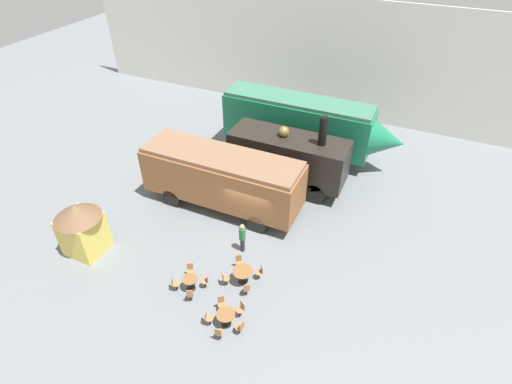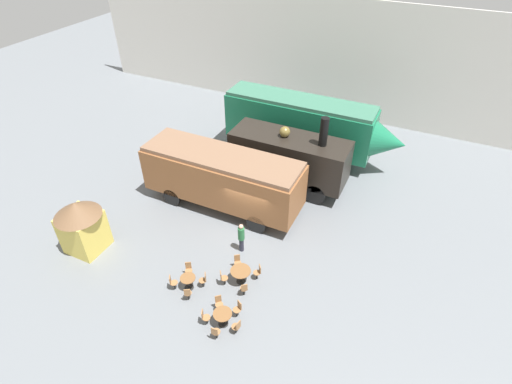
# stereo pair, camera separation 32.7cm
# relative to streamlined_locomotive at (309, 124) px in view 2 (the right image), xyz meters

# --- Properties ---
(ground_plane) EXTENTS (80.00, 80.00, 0.00)m
(ground_plane) POSITION_rel_streamlined_locomotive_xyz_m (-0.37, -8.29, -2.47)
(ground_plane) COLOR slate
(backdrop_wall) EXTENTS (44.00, 0.15, 9.00)m
(backdrop_wall) POSITION_rel_streamlined_locomotive_xyz_m (-0.37, 7.07, 2.03)
(backdrop_wall) COLOR silver
(backdrop_wall) RESTS_ON ground_plane
(streamlined_locomotive) EXTENTS (12.11, 2.44, 4.14)m
(streamlined_locomotive) POSITION_rel_streamlined_locomotive_xyz_m (0.00, 0.00, 0.00)
(streamlined_locomotive) COLOR #196B47
(streamlined_locomotive) RESTS_ON ground_plane
(steam_locomotive) EXTENTS (7.18, 2.45, 5.11)m
(steam_locomotive) POSITION_rel_streamlined_locomotive_xyz_m (0.10, -3.78, -0.35)
(steam_locomotive) COLOR black
(steam_locomotive) RESTS_ON ground_plane
(passenger_coach_wooden) EXTENTS (9.21, 2.83, 3.52)m
(passenger_coach_wooden) POSITION_rel_streamlined_locomotive_xyz_m (-2.58, -7.32, -0.37)
(passenger_coach_wooden) COLOR brown
(passenger_coach_wooden) RESTS_ON ground_plane
(cafe_table_near) EXTENTS (0.73, 0.73, 0.71)m
(cafe_table_near) POSITION_rel_streamlined_locomotive_xyz_m (-1.05, -13.53, -1.95)
(cafe_table_near) COLOR black
(cafe_table_near) RESTS_ON ground_plane
(cafe_table_mid) EXTENTS (0.98, 0.98, 0.77)m
(cafe_table_mid) POSITION_rel_streamlined_locomotive_xyz_m (1.01, -12.13, -1.84)
(cafe_table_mid) COLOR black
(cafe_table_mid) RESTS_ON ground_plane
(cafe_table_far) EXTENTS (0.83, 0.83, 0.74)m
(cafe_table_far) POSITION_rel_streamlined_locomotive_xyz_m (1.39, -14.56, -1.90)
(cafe_table_far) COLOR black
(cafe_table_far) RESTS_ON ground_plane
(cafe_chair_0) EXTENTS (0.40, 0.39, 0.87)m
(cafe_chair_0) POSITION_rel_streamlined_locomotive_xyz_m (-1.68, -13.91, -1.97)
(cafe_chair_0) COLOR black
(cafe_chair_0) RESTS_ON ground_plane
(cafe_chair_1) EXTENTS (0.39, 0.40, 0.87)m
(cafe_chair_1) POSITION_rel_streamlined_locomotive_xyz_m (-0.66, -14.16, -1.97)
(cafe_chair_1) COLOR black
(cafe_chair_1) RESTS_ON ground_plane
(cafe_chair_2) EXTENTS (0.40, 0.39, 0.87)m
(cafe_chair_2) POSITION_rel_streamlined_locomotive_xyz_m (-0.42, -13.14, -1.97)
(cafe_chair_2) COLOR black
(cafe_chair_2) RESTS_ON ground_plane
(cafe_chair_3) EXTENTS (0.39, 0.40, 0.87)m
(cafe_chair_3) POSITION_rel_streamlined_locomotive_xyz_m (-1.43, -12.90, -1.97)
(cafe_chair_3) COLOR black
(cafe_chair_3) RESTS_ON ground_plane
(cafe_chair_4) EXTENTS (0.40, 0.40, 0.87)m
(cafe_chair_4) POSITION_rel_streamlined_locomotive_xyz_m (0.32, -12.66, -1.97)
(cafe_chair_4) COLOR black
(cafe_chair_4) RESTS_ON ground_plane
(cafe_chair_5) EXTENTS (0.40, 0.40, 0.87)m
(cafe_chair_5) POSITION_rel_streamlined_locomotive_xyz_m (1.53, -12.82, -1.97)
(cafe_chair_5) COLOR black
(cafe_chair_5) RESTS_ON ground_plane
(cafe_chair_6) EXTENTS (0.40, 0.40, 0.87)m
(cafe_chair_6) POSITION_rel_streamlined_locomotive_xyz_m (1.69, -11.61, -1.97)
(cafe_chair_6) COLOR black
(cafe_chair_6) RESTS_ON ground_plane
(cafe_chair_7) EXTENTS (0.40, 0.40, 0.87)m
(cafe_chair_7) POSITION_rel_streamlined_locomotive_xyz_m (0.48, -11.45, -1.97)
(cafe_chair_7) COLOR black
(cafe_chair_7) RESTS_ON ground_plane
(cafe_chair_8) EXTENTS (0.38, 0.36, 0.87)m
(cafe_chair_8) POSITION_rel_streamlined_locomotive_xyz_m (2.16, -14.72, -1.97)
(cafe_chair_8) COLOR black
(cafe_chair_8) RESTS_ON ground_plane
(cafe_chair_9) EXTENTS (0.39, 0.40, 0.87)m
(cafe_chair_9) POSITION_rel_streamlined_locomotive_xyz_m (1.78, -13.88, -1.97)
(cafe_chair_9) COLOR black
(cafe_chair_9) RESTS_ON ground_plane
(cafe_chair_10) EXTENTS (0.40, 0.40, 0.87)m
(cafe_chair_10) POSITION_rel_streamlined_locomotive_xyz_m (0.86, -13.98, -1.97)
(cafe_chair_10) COLOR black
(cafe_chair_10) RESTS_ON ground_plane
(cafe_chair_11) EXTENTS (0.40, 0.38, 0.87)m
(cafe_chair_11) POSITION_rel_streamlined_locomotive_xyz_m (0.67, -14.89, -1.97)
(cafe_chair_11) COLOR black
(cafe_chair_11) RESTS_ON ground_plane
(cafe_chair_12) EXTENTS (0.36, 0.37, 0.87)m
(cafe_chair_12) POSITION_rel_streamlined_locomotive_xyz_m (1.47, -15.34, -1.97)
(cafe_chair_12) COLOR black
(cafe_chair_12) RESTS_ON ground_plane
(visitor_person) EXTENTS (0.34, 0.34, 1.79)m
(visitor_person) POSITION_rel_streamlined_locomotive_xyz_m (0.09, -10.26, -1.49)
(visitor_person) COLOR #262633
(visitor_person) RESTS_ON ground_plane
(ticket_kiosk) EXTENTS (2.34, 2.34, 3.00)m
(ticket_kiosk) POSITION_rel_streamlined_locomotive_xyz_m (-7.31, -13.51, -0.80)
(ticket_kiosk) COLOR #DBC151
(ticket_kiosk) RESTS_ON ground_plane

